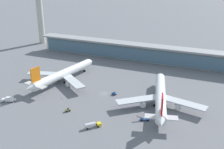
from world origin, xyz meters
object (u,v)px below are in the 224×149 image
service_truck_under_wing_blue (144,119)px  service_truck_by_tail_white (9,99)px  service_truck_on_taxiway_blue (114,94)px  control_tower (39,6)px  safety_cone_alpha (35,92)px  safety_cone_bravo (33,91)px  safety_cone_charlie (20,90)px  airliner_centre_stand (161,97)px  service_truck_near_nose_yellow (92,125)px  safety_cone_delta (61,98)px  service_truck_mid_apron_olive (68,110)px  airliner_left_stand (63,74)px

service_truck_under_wing_blue → service_truck_by_tail_white: 83.59m
service_truck_by_tail_white → service_truck_on_taxiway_blue: bearing=31.5°
control_tower → safety_cone_alpha: (71.52, -106.31, -38.46)m
service_truck_by_tail_white → control_tower: 144.83m
safety_cone_bravo → safety_cone_charlie: size_ratio=1.00×
airliner_centre_stand → service_truck_under_wing_blue: size_ratio=9.86×
service_truck_near_nose_yellow → safety_cone_delta: size_ratio=10.99×
safety_cone_delta → service_truck_mid_apron_olive: bearing=-45.3°
safety_cone_charlie → service_truck_by_tail_white: bearing=-72.8°
service_truck_by_tail_white → safety_cone_bravo: bearing=75.6°
safety_cone_alpha → service_truck_by_tail_white: bearing=-109.6°
service_truck_near_nose_yellow → service_truck_by_tail_white: service_truck_by_tail_white is taller
service_truck_by_tail_white → service_truck_under_wing_blue: bearing=7.7°
safety_cone_delta → safety_cone_charlie: bearing=179.4°
airliner_left_stand → safety_cone_charlie: size_ratio=97.43×
service_truck_on_taxiway_blue → service_truck_near_nose_yellow: bearing=-83.8°
service_truck_mid_apron_olive → safety_cone_alpha: size_ratio=4.75×
service_truck_by_tail_white → safety_cone_bravo: service_truck_by_tail_white is taller
airliner_left_stand → service_truck_near_nose_yellow: (46.49, -45.78, -4.04)m
service_truck_mid_apron_olive → safety_cone_charlie: (-44.74, 12.82, -0.56)m
service_truck_mid_apron_olive → service_truck_on_taxiway_blue: bearing=62.0°
service_truck_mid_apron_olive → safety_cone_delta: 17.56m
service_truck_under_wing_blue → service_truck_by_tail_white: service_truck_by_tail_white is taller
control_tower → safety_cone_charlie: bearing=-60.7°
service_truck_under_wing_blue → safety_cone_bravo: size_ratio=9.80×
service_truck_mid_apron_olive → safety_cone_alpha: (-33.40, 13.84, -0.56)m
airliner_left_stand → service_truck_under_wing_blue: (69.20, -28.71, -4.93)m
safety_cone_alpha → safety_cone_charlie: (-11.34, -1.03, 0.00)m
airliner_centre_stand → safety_cone_alpha: airliner_centre_stand is taller
airliner_left_stand → service_truck_near_nose_yellow: size_ratio=8.87×
safety_cone_delta → service_truck_under_wing_blue: bearing=-5.1°
control_tower → service_truck_mid_apron_olive: bearing=-48.9°
safety_cone_delta → control_tower: bearing=130.7°
airliner_left_stand → service_truck_near_nose_yellow: 65.38m
airliner_left_stand → safety_cone_alpha: size_ratio=97.43×
service_truck_mid_apron_olive → safety_cone_alpha: service_truck_mid_apron_olive is taller
airliner_left_stand → safety_cone_delta: 27.91m
service_truck_by_tail_white → control_tower: size_ratio=0.11×
service_truck_by_tail_white → safety_cone_bravo: size_ratio=10.93×
control_tower → airliner_left_stand: bearing=-46.8°
safety_cone_alpha → safety_cone_delta: size_ratio=1.00×
airliner_left_stand → service_truck_on_taxiway_blue: size_ratio=20.68×
service_truck_on_taxiway_blue → safety_cone_delta: bearing=-147.8°
safety_cone_bravo → safety_cone_charlie: bearing=-174.5°
airliner_centre_stand → safety_cone_charlie: size_ratio=96.69×
airliner_centre_stand → service_truck_mid_apron_olive: airliner_centre_stand is taller
airliner_centre_stand → service_truck_on_taxiway_blue: 31.38m
airliner_centre_stand → control_tower: (-151.97, 92.47, 33.03)m
airliner_left_stand → service_truck_by_tail_white: bearing=-108.9°
airliner_left_stand → safety_cone_bravo: (-9.15, -22.47, -5.43)m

